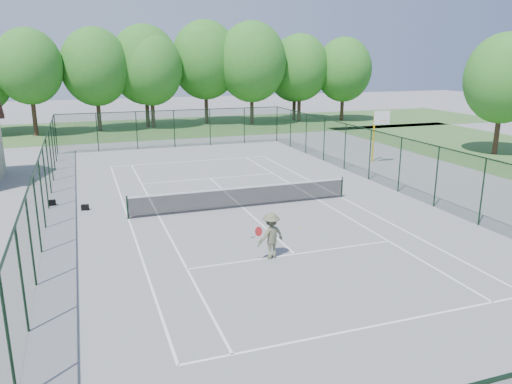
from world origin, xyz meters
The scene contains 11 objects.
ground centered at (0.00, 0.00, 0.00)m, with size 140.00×140.00×0.00m, color gray.
grass_far centered at (0.00, 30.00, 0.01)m, with size 80.00×16.00×0.01m, color #456F33.
court_lines centered at (0.00, 0.00, 0.00)m, with size 11.05×23.85×0.01m.
tennis_net centered at (0.00, 0.00, 0.58)m, with size 11.08×0.08×1.10m.
fence_enclosure centered at (0.00, 0.00, 1.56)m, with size 18.05×36.05×3.02m.
tree_line_far centered at (0.00, 30.00, 5.99)m, with size 39.40×6.40×9.70m.
basketball_goal centered at (12.07, 7.01, 2.57)m, with size 1.20×1.43×3.65m.
tree_side centered at (22.37, 6.81, 5.63)m, with size 5.64×5.64×8.93m.
sports_bag_a centered at (-8.87, 3.49, 0.14)m, with size 0.35×0.21×0.28m, color black.
sports_bag_b centered at (-7.33, 2.12, 0.13)m, with size 0.35×0.21×0.27m, color black.
tennis_player centered at (-0.98, -6.40, 0.87)m, with size 2.21×0.95×1.73m.
Camera 1 is at (-7.20, -22.39, 7.18)m, focal length 35.00 mm.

